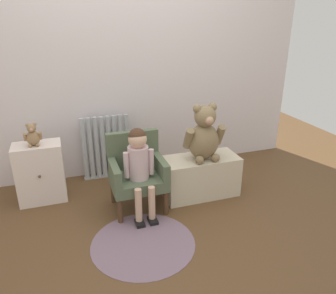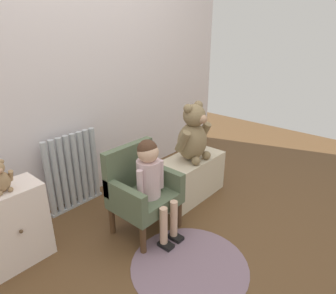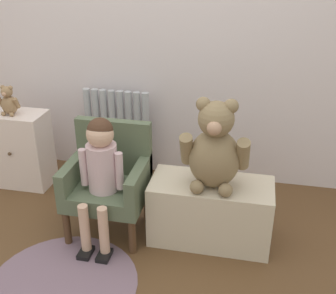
{
  "view_description": "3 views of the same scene",
  "coord_description": "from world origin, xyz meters",
  "px_view_note": "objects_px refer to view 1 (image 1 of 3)",
  "views": [
    {
      "loc": [
        -0.63,
        -2.04,
        1.59
      ],
      "look_at": [
        0.2,
        0.45,
        0.52
      ],
      "focal_mm": 35.0,
      "sensor_mm": 36.0,
      "label": 1
    },
    {
      "loc": [
        -1.42,
        -0.99,
        1.48
      ],
      "look_at": [
        0.19,
        0.41,
        0.6
      ],
      "focal_mm": 32.0,
      "sensor_mm": 36.0,
      "label": 2
    },
    {
      "loc": [
        0.7,
        -1.59,
        1.58
      ],
      "look_at": [
        0.26,
        0.49,
        0.55
      ],
      "focal_mm": 45.0,
      "sensor_mm": 36.0,
      "label": 3
    }
  ],
  "objects_px": {
    "child_figure": "(139,160)",
    "large_teddy_bear": "(204,135)",
    "small_dresser": "(40,173)",
    "radiator": "(106,147)",
    "small_teddy_bear": "(33,136)",
    "low_bench": "(200,176)",
    "floor_rug": "(143,243)",
    "child_armchair": "(137,171)"
  },
  "relations": [
    {
      "from": "small_dresser",
      "to": "small_teddy_bear",
      "type": "height_order",
      "value": "small_teddy_bear"
    },
    {
      "from": "radiator",
      "to": "child_armchair",
      "type": "xyz_separation_m",
      "value": [
        0.16,
        -0.65,
        0.01
      ]
    },
    {
      "from": "child_armchair",
      "to": "large_teddy_bear",
      "type": "bearing_deg",
      "value": -1.54
    },
    {
      "from": "child_armchair",
      "to": "small_teddy_bear",
      "type": "height_order",
      "value": "small_teddy_bear"
    },
    {
      "from": "small_dresser",
      "to": "large_teddy_bear",
      "type": "bearing_deg",
      "value": -15.43
    },
    {
      "from": "child_figure",
      "to": "small_teddy_bear",
      "type": "relative_size",
      "value": 3.73
    },
    {
      "from": "small_teddy_bear",
      "to": "floor_rug",
      "type": "xyz_separation_m",
      "value": [
        0.72,
        -0.88,
        -0.63
      ]
    },
    {
      "from": "child_armchair",
      "to": "low_bench",
      "type": "height_order",
      "value": "child_armchair"
    },
    {
      "from": "radiator",
      "to": "child_armchair",
      "type": "height_order",
      "value": "child_armchair"
    },
    {
      "from": "small_teddy_bear",
      "to": "floor_rug",
      "type": "height_order",
      "value": "small_teddy_bear"
    },
    {
      "from": "small_teddy_bear",
      "to": "low_bench",
      "type": "bearing_deg",
      "value": -13.6
    },
    {
      "from": "low_bench",
      "to": "floor_rug",
      "type": "relative_size",
      "value": 0.89
    },
    {
      "from": "radiator",
      "to": "small_teddy_bear",
      "type": "relative_size",
      "value": 3.26
    },
    {
      "from": "radiator",
      "to": "child_figure",
      "type": "height_order",
      "value": "child_figure"
    },
    {
      "from": "small_dresser",
      "to": "floor_rug",
      "type": "relative_size",
      "value": 0.7
    },
    {
      "from": "child_armchair",
      "to": "floor_rug",
      "type": "distance_m",
      "value": 0.64
    },
    {
      "from": "small_dresser",
      "to": "low_bench",
      "type": "xyz_separation_m",
      "value": [
        1.4,
        -0.36,
        -0.08
      ]
    },
    {
      "from": "radiator",
      "to": "child_armchair",
      "type": "relative_size",
      "value": 1.0
    },
    {
      "from": "child_figure",
      "to": "low_bench",
      "type": "bearing_deg",
      "value": 10.9
    },
    {
      "from": "large_teddy_bear",
      "to": "floor_rug",
      "type": "height_order",
      "value": "large_teddy_bear"
    },
    {
      "from": "radiator",
      "to": "large_teddy_bear",
      "type": "height_order",
      "value": "large_teddy_bear"
    },
    {
      "from": "low_bench",
      "to": "small_teddy_bear",
      "type": "bearing_deg",
      "value": 166.4
    },
    {
      "from": "small_dresser",
      "to": "low_bench",
      "type": "distance_m",
      "value": 1.45
    },
    {
      "from": "small_dresser",
      "to": "small_teddy_bear",
      "type": "distance_m",
      "value": 0.36
    },
    {
      "from": "small_dresser",
      "to": "radiator",
      "type": "bearing_deg",
      "value": 23.82
    },
    {
      "from": "child_figure",
      "to": "small_teddy_bear",
      "type": "xyz_separation_m",
      "value": [
        -0.81,
        0.46,
        0.14
      ]
    },
    {
      "from": "radiator",
      "to": "small_teddy_bear",
      "type": "bearing_deg",
      "value": -154.81
    },
    {
      "from": "small_dresser",
      "to": "floor_rug",
      "type": "bearing_deg",
      "value": -51.99
    },
    {
      "from": "child_armchair",
      "to": "large_teddy_bear",
      "type": "xyz_separation_m",
      "value": [
        0.61,
        -0.02,
        0.26
      ]
    },
    {
      "from": "low_bench",
      "to": "floor_rug",
      "type": "distance_m",
      "value": 0.9
    },
    {
      "from": "large_teddy_bear",
      "to": "small_teddy_bear",
      "type": "bearing_deg",
      "value": 165.57
    },
    {
      "from": "child_figure",
      "to": "child_armchair",
      "type": "bearing_deg",
      "value": 90.0
    },
    {
      "from": "radiator",
      "to": "small_dresser",
      "type": "distance_m",
      "value": 0.69
    },
    {
      "from": "large_teddy_bear",
      "to": "low_bench",
      "type": "bearing_deg",
      "value": 108.33
    },
    {
      "from": "child_figure",
      "to": "large_teddy_bear",
      "type": "relative_size",
      "value": 1.48
    },
    {
      "from": "large_teddy_bear",
      "to": "floor_rug",
      "type": "distance_m",
      "value": 1.05
    },
    {
      "from": "small_dresser",
      "to": "child_armchair",
      "type": "distance_m",
      "value": 0.88
    },
    {
      "from": "low_bench",
      "to": "floor_rug",
      "type": "xyz_separation_m",
      "value": [
        -0.69,
        -0.54,
        -0.19
      ]
    },
    {
      "from": "small_teddy_bear",
      "to": "child_figure",
      "type": "bearing_deg",
      "value": -29.61
    },
    {
      "from": "child_armchair",
      "to": "child_figure",
      "type": "height_order",
      "value": "child_figure"
    },
    {
      "from": "child_figure",
      "to": "large_teddy_bear",
      "type": "distance_m",
      "value": 0.63
    },
    {
      "from": "child_armchair",
      "to": "child_figure",
      "type": "relative_size",
      "value": 0.88
    }
  ]
}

